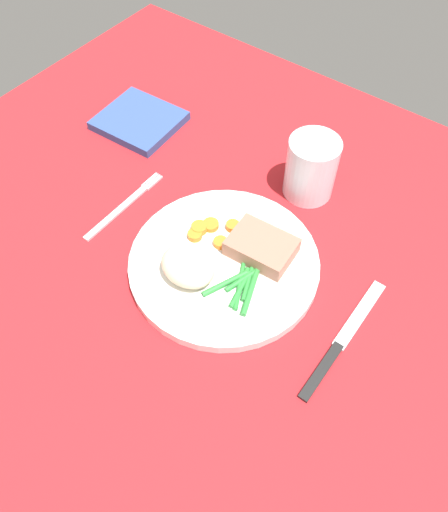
% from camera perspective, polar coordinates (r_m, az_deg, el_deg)
% --- Properties ---
extents(dining_table, '(1.20, 0.90, 0.02)m').
position_cam_1_polar(dining_table, '(0.73, 3.47, -1.47)').
color(dining_table, red).
rests_on(dining_table, ground).
extents(dinner_plate, '(0.27, 0.27, 0.02)m').
position_cam_1_polar(dinner_plate, '(0.72, 0.00, -0.84)').
color(dinner_plate, white).
rests_on(dinner_plate, dining_table).
extents(meat_portion, '(0.09, 0.07, 0.03)m').
position_cam_1_polar(meat_portion, '(0.71, 4.41, 0.95)').
color(meat_portion, '#A86B56').
rests_on(meat_portion, dinner_plate).
extents(mashed_potatoes, '(0.08, 0.06, 0.04)m').
position_cam_1_polar(mashed_potatoes, '(0.68, -4.07, -1.13)').
color(mashed_potatoes, beige).
rests_on(mashed_potatoes, dinner_plate).
extents(carrot_slices, '(0.06, 0.07, 0.01)m').
position_cam_1_polar(carrot_slices, '(0.73, -1.56, 2.86)').
color(carrot_slices, orange).
rests_on(carrot_slices, dinner_plate).
extents(green_beans, '(0.07, 0.09, 0.01)m').
position_cam_1_polar(green_beans, '(0.68, 2.00, -3.26)').
color(green_beans, '#2D8C38').
rests_on(green_beans, dinner_plate).
extents(fork, '(0.01, 0.17, 0.00)m').
position_cam_1_polar(fork, '(0.81, -11.19, 5.54)').
color(fork, silver).
rests_on(fork, dining_table).
extents(knife, '(0.02, 0.20, 0.01)m').
position_cam_1_polar(knife, '(0.68, 13.11, -9.26)').
color(knife, black).
rests_on(knife, dining_table).
extents(water_glass, '(0.08, 0.08, 0.10)m').
position_cam_1_polar(water_glass, '(0.80, 9.69, 9.36)').
color(water_glass, silver).
rests_on(water_glass, dining_table).
extents(napkin, '(0.14, 0.13, 0.02)m').
position_cam_1_polar(napkin, '(0.94, -9.50, 14.77)').
color(napkin, '#334C8C').
rests_on(napkin, dining_table).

